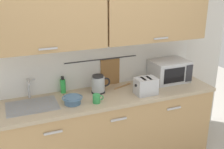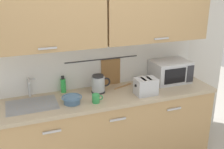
{
  "view_description": "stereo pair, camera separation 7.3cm",
  "coord_description": "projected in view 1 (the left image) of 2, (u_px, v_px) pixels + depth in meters",
  "views": [
    {
      "loc": [
        -1.02,
        -2.35,
        2.15
      ],
      "look_at": [
        0.06,
        0.33,
        1.12
      ],
      "focal_mm": 43.94,
      "sensor_mm": 36.0,
      "label": 1
    },
    {
      "loc": [
        -0.96,
        -2.37,
        2.15
      ],
      "look_at": [
        0.06,
        0.33,
        1.12
      ],
      "focal_mm": 43.94,
      "sensor_mm": 36.0,
      "label": 2
    }
  ],
  "objects": [
    {
      "name": "counter_unit",
      "position": [
        107.0,
        129.0,
        3.24
      ],
      "size": [
        2.53,
        0.64,
        0.9
      ],
      "color": "tan",
      "rests_on": "ground"
    },
    {
      "name": "back_wall_assembly",
      "position": [
        100.0,
        36.0,
        3.09
      ],
      "size": [
        3.7,
        0.41,
        2.5
      ],
      "color": "silver",
      "rests_on": "ground"
    },
    {
      "name": "sink_faucet",
      "position": [
        29.0,
        86.0,
        2.95
      ],
      "size": [
        0.09,
        0.17,
        0.22
      ],
      "color": "#B2B5BA",
      "rests_on": "counter_unit"
    },
    {
      "name": "microwave",
      "position": [
        169.0,
        71.0,
        3.45
      ],
      "size": [
        0.46,
        0.35,
        0.27
      ],
      "color": "silver",
      "rests_on": "counter_unit"
    },
    {
      "name": "electric_kettle",
      "position": [
        99.0,
        84.0,
        3.12
      ],
      "size": [
        0.23,
        0.16,
        0.21
      ],
      "color": "black",
      "rests_on": "counter_unit"
    },
    {
      "name": "dish_soap_bottle",
      "position": [
        63.0,
        86.0,
        3.11
      ],
      "size": [
        0.06,
        0.06,
        0.2
      ],
      "color": "green",
      "rests_on": "counter_unit"
    },
    {
      "name": "mug_near_sink",
      "position": [
        97.0,
        99.0,
        2.87
      ],
      "size": [
        0.12,
        0.08,
        0.09
      ],
      "color": "green",
      "rests_on": "counter_unit"
    },
    {
      "name": "mixing_bowl",
      "position": [
        72.0,
        100.0,
        2.85
      ],
      "size": [
        0.21,
        0.21,
        0.08
      ],
      "color": "#4C7093",
      "rests_on": "counter_unit"
    },
    {
      "name": "toaster",
      "position": [
        146.0,
        86.0,
        3.07
      ],
      "size": [
        0.26,
        0.17,
        0.19
      ],
      "color": "#B7BABF",
      "rests_on": "counter_unit"
    },
    {
      "name": "mug_by_kettle",
      "position": [
        142.0,
        80.0,
        3.4
      ],
      "size": [
        0.12,
        0.08,
        0.09
      ],
      "color": "silver",
      "rests_on": "counter_unit"
    },
    {
      "name": "wooden_spoon",
      "position": [
        125.0,
        85.0,
        3.33
      ],
      "size": [
        0.27,
        0.13,
        0.01
      ],
      "color": "#9E7042",
      "rests_on": "counter_unit"
    }
  ]
}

